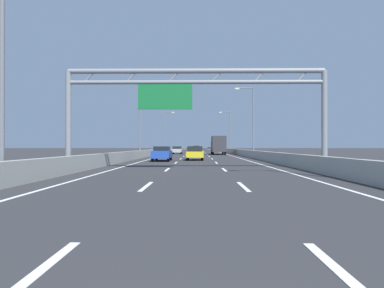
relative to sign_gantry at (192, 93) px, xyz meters
The scene contains 53 objects.
ground_plane 78.89m from the sign_gantry, 89.82° to the left, with size 260.00×260.00×0.00m, color #2D2D30.
lane_dash_left_0 18.47m from the sign_gantry, 94.99° to the right, with size 0.16×3.00×0.01m, color white.
lane_dash_left_1 10.13m from the sign_gantry, 100.04° to the right, with size 0.16×3.00×0.01m, color white.
lane_dash_left_2 5.09m from the sign_gantry, behind, with size 0.16×3.00×0.01m, color white.
lane_dash_left_3 10.55m from the sign_gantry, 99.53° to the left, with size 0.16×3.00×0.01m, color white.
lane_dash_left_4 18.94m from the sign_gantry, 94.86° to the left, with size 0.16×3.00×0.01m, color white.
lane_dash_left_5 27.71m from the sign_gantry, 93.26° to the left, with size 0.16×3.00×0.01m, color white.
lane_dash_left_6 36.60m from the sign_gantry, 92.45° to the left, with size 0.16×3.00×0.01m, color white.
lane_dash_left_7 45.53m from the sign_gantry, 91.96° to the left, with size 0.16×3.00×0.01m, color white.
lane_dash_left_8 54.48m from the sign_gantry, 91.64° to the left, with size 0.16×3.00×0.01m, color white.
lane_dash_left_9 63.45m from the sign_gantry, 91.40° to the left, with size 0.16×3.00×0.01m, color white.
lane_dash_left_10 72.42m from the sign_gantry, 91.23° to the left, with size 0.16×3.00×0.01m, color white.
lane_dash_left_11 81.40m from the sign_gantry, 91.09° to the left, with size 0.16×3.00×0.01m, color white.
lane_dash_left_12 90.38m from the sign_gantry, 90.98° to the left, with size 0.16×3.00×0.01m, color white.
lane_dash_left_13 99.37m from the sign_gantry, 90.90° to the left, with size 0.16×3.00×0.01m, color white.
lane_dash_left_14 108.36m from the sign_gantry, 90.82° to the left, with size 0.16×3.00×0.01m, color white.
lane_dash_left_15 117.35m from the sign_gantry, 90.76° to the left, with size 0.16×3.00×0.01m, color white.
lane_dash_left_16 126.34m from the sign_gantry, 90.70° to the left, with size 0.16×3.00×0.01m, color white.
lane_dash_left_17 135.34m from the sign_gantry, 90.66° to the left, with size 0.16×3.00×0.01m, color white.
lane_dash_right_0 18.52m from the sign_gantry, 83.42° to the right, with size 0.16×3.00×0.01m, color white.
lane_dash_right_1 10.21m from the sign_gantry, 76.83° to the right, with size 0.16×3.00×0.01m, color white.
lane_dash_right_2 5.26m from the sign_gantry, ahead, with size 0.16×3.00×0.01m, color white.
lane_dash_right_3 10.63m from the sign_gantry, 77.50° to the left, with size 0.16×3.00×0.01m, color white.
lane_dash_right_4 18.98m from the sign_gantry, 83.59° to the left, with size 0.16×3.00×0.01m, color white.
lane_dash_right_5 27.74m from the sign_gantry, 85.70° to the left, with size 0.16×3.00×0.01m, color white.
lane_dash_right_6 36.62m from the sign_gantry, 86.76° to the left, with size 0.16×3.00×0.01m, color white.
lane_dash_right_7 45.55m from the sign_gantry, 87.41° to the left, with size 0.16×3.00×0.01m, color white.
lane_dash_right_8 54.50m from the sign_gantry, 87.84° to the left, with size 0.16×3.00×0.01m, color white.
lane_dash_right_9 63.46m from the sign_gantry, 88.14° to the left, with size 0.16×3.00×0.01m, color white.
lane_dash_right_10 72.43m from the sign_gantry, 88.38° to the left, with size 0.16×3.00×0.01m, color white.
lane_dash_right_11 81.41m from the sign_gantry, 88.56° to the left, with size 0.16×3.00×0.01m, color white.
lane_dash_right_12 90.39m from the sign_gantry, 88.70° to the left, with size 0.16×3.00×0.01m, color white.
lane_dash_right_13 99.38m from the sign_gantry, 88.82° to the left, with size 0.16×3.00×0.01m, color white.
lane_dash_right_14 108.37m from the sign_gantry, 88.92° to the left, with size 0.16×3.00×0.01m, color white.
lane_dash_right_15 117.36m from the sign_gantry, 89.00° to the left, with size 0.16×3.00×0.01m, color white.
lane_dash_right_16 126.35m from the sign_gantry, 89.07° to the left, with size 0.16×3.00×0.01m, color white.
lane_dash_right_17 135.34m from the sign_gantry, 89.13° to the left, with size 0.16×3.00×0.01m, color white.
edge_line_left 67.10m from the sign_gantry, 94.29° to the left, with size 0.16×176.00×0.01m, color white.
edge_line_right 67.14m from the sign_gantry, 85.29° to the left, with size 0.16×176.00×0.01m, color white.
barrier_left 89.10m from the sign_gantry, 94.29° to the left, with size 0.45×220.00×0.95m.
barrier_right 89.14m from the sign_gantry, 85.39° to the left, with size 0.45×220.00×0.95m.
sign_gantry is the anchor object (origin of this frame).
streetlamp_left_near 10.75m from the sign_gantry, 132.26° to the right, with size 2.58×0.28×9.50m.
streetlamp_left_mid 26.26m from the sign_gantry, 105.95° to the left, with size 2.58×0.28×9.50m.
streetlamp_right_mid 26.40m from the sign_gantry, 73.01° to the left, with size 2.58×0.28×9.50m.
streetlamp_left_far 58.88m from the sign_gantry, 97.04° to the left, with size 2.58×0.28×9.50m.
streetlamp_right_far 58.94m from the sign_gantry, 82.48° to the left, with size 2.58×0.28×9.50m.
red_car 78.04m from the sign_gantry, 89.92° to the left, with size 1.73×4.38×1.56m.
yellow_car 15.51m from the sign_gantry, 89.59° to the left, with size 1.75×4.42×1.47m.
black_car 95.83m from the sign_gantry, 89.77° to the left, with size 1.76×4.18×1.43m.
blue_car 13.80m from the sign_gantry, 103.84° to the left, with size 1.73×4.44×1.46m.
silver_car 43.27m from the sign_gantry, 94.54° to the left, with size 1.82×4.59×1.41m.
box_truck 39.26m from the sign_gantry, 84.08° to the left, with size 2.31×7.58×3.17m.
Camera 1 is at (0.09, -0.35, 1.51)m, focal length 32.37 mm.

